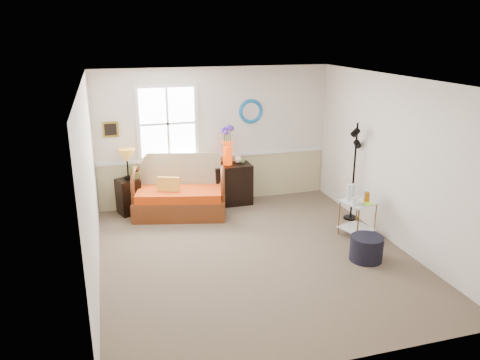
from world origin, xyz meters
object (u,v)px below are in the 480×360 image
object	(u,v)px
loveseat	(179,187)
floor_lamp	(354,172)
side_table	(357,219)
ottoman	(366,248)
lamp_stand	(129,197)
cabinet	(232,184)

from	to	relation	value
loveseat	floor_lamp	world-z (taller)	floor_lamp
side_table	ottoman	size ratio (longest dim) A/B	1.26
ottoman	lamp_stand	bearing A→B (deg)	138.56
lamp_stand	ottoman	xyz separation A→B (m)	(3.24, -2.86, -0.14)
loveseat	ottoman	world-z (taller)	loveseat
side_table	floor_lamp	size ratio (longest dim) A/B	0.35
side_table	floor_lamp	world-z (taller)	floor_lamp
loveseat	side_table	world-z (taller)	loveseat
cabinet	side_table	xyz separation A→B (m)	(1.56, -2.05, -0.09)
cabinet	ottoman	world-z (taller)	cabinet
lamp_stand	floor_lamp	distance (m)	4.08
lamp_stand	loveseat	bearing A→B (deg)	-19.68
lamp_stand	ottoman	distance (m)	4.32
ottoman	cabinet	bearing A→B (deg)	114.16
lamp_stand	floor_lamp	world-z (taller)	floor_lamp
cabinet	side_table	size ratio (longest dim) A/B	1.30
lamp_stand	side_table	xyz separation A→B (m)	(3.52, -2.06, -0.02)
cabinet	floor_lamp	size ratio (longest dim) A/B	0.45
cabinet	side_table	bearing A→B (deg)	-52.98
floor_lamp	ottoman	size ratio (longest dim) A/B	3.64
ottoman	loveseat	bearing A→B (deg)	132.69
loveseat	lamp_stand	size ratio (longest dim) A/B	2.50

